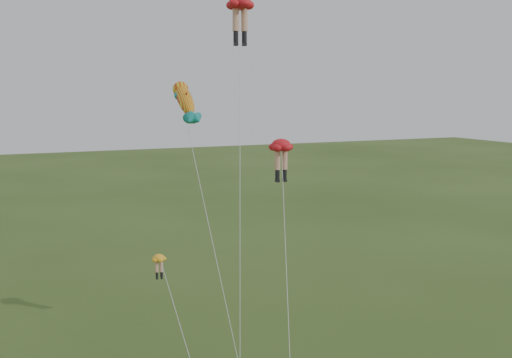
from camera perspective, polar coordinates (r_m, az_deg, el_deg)
name	(u,v)px	position (r m, az deg, el deg)	size (l,w,h in m)	color
legs_kite_red_high	(240,10)	(34.46, -1.61, 16.53)	(4.27, 8.87, 22.60)	red
legs_kite_red_mid	(281,151)	(35.36, 2.54, 2.81)	(4.38, 9.59, 14.17)	red
legs_kite_yellow	(163,274)	(30.29, -9.26, -9.38)	(1.71, 7.16, 8.62)	#F4A71F
fish_kite	(185,101)	(30.86, -7.11, 7.75)	(1.86, 8.36, 17.83)	gold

